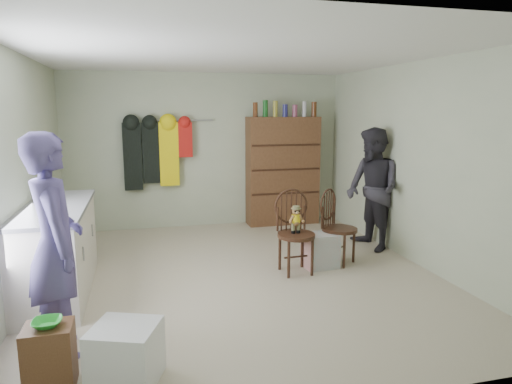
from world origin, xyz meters
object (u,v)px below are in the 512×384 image
object	(u,v)px
chair_far	(335,224)
dresser	(283,170)
counter	(58,249)
chair_front	(295,227)

from	to	relation	value
chair_far	dresser	distance (m)	2.16
counter	chair_far	xyz separation A→B (m)	(3.23, 0.18, 0.03)
counter	chair_far	world-z (taller)	chair_far
chair_far	dresser	size ratio (longest dim) A/B	0.46
counter	chair_front	bearing A→B (deg)	-0.17
counter	chair_front	world-z (taller)	chair_front
chair_front	chair_far	xyz separation A→B (m)	(0.61, 0.18, -0.04)
counter	dresser	world-z (taller)	dresser
chair_front	dresser	size ratio (longest dim) A/B	0.48
chair_front	dresser	distance (m)	2.41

